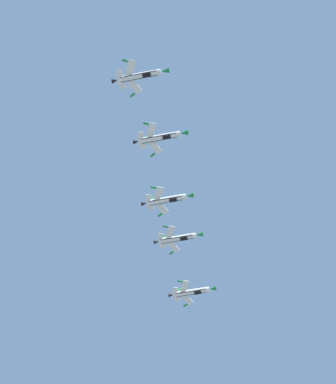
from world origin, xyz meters
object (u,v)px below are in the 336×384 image
at_px(fighter_jet_left_wing, 178,238).
at_px(fighter_jet_right_outer, 140,76).
at_px(fighter_jet_lead, 192,292).
at_px(fighter_jet_right_wing, 167,200).
at_px(fighter_jet_left_outer, 160,137).

relative_size(fighter_jet_left_wing, fighter_jet_right_outer, 1.00).
bearing_deg(fighter_jet_lead, fighter_jet_right_wing, -1.78).
bearing_deg(fighter_jet_right_outer, fighter_jet_right_wing, -179.74).
bearing_deg(fighter_jet_right_wing, fighter_jet_lead, 178.22).
relative_size(fighter_jet_lead, fighter_jet_left_wing, 1.00).
distance_m(fighter_jet_left_wing, fighter_jet_right_outer, 54.18).
bearing_deg(fighter_jet_left_wing, fighter_jet_left_outer, 2.67).
height_order(fighter_jet_left_wing, fighter_jet_right_wing, fighter_jet_left_wing).
distance_m(fighter_jet_left_outer, fighter_jet_right_outer, 18.38).
bearing_deg(fighter_jet_left_wing, fighter_jet_lead, 177.58).
height_order(fighter_jet_lead, fighter_jet_left_outer, fighter_jet_left_outer).
bearing_deg(fighter_jet_lead, fighter_jet_left_wing, -2.42).
height_order(fighter_jet_right_wing, fighter_jet_right_outer, fighter_jet_right_outer).
distance_m(fighter_jet_left_wing, fighter_jet_right_wing, 16.59).
xyz_separation_m(fighter_jet_lead, fighter_jet_right_outer, (11.06, -73.25, 3.76)).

